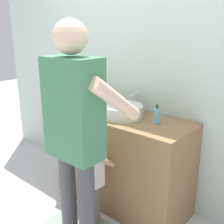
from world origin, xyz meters
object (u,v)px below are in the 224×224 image
Objects in this scene: toothbrush_cup at (88,104)px; child_toddler at (92,171)px; adult_parent at (76,123)px; soap_bottle at (157,116)px.

child_toddler is at bearing -42.48° from toothbrush_cup.
adult_parent is (0.52, -0.64, 0.09)m from toothbrush_cup.
toothbrush_cup is 1.25× the size of soap_bottle.
soap_bottle reaches higher than child_toddler.
toothbrush_cup is 0.83m from adult_parent.
soap_bottle is 0.20× the size of child_toddler.
soap_bottle is 0.70m from child_toddler.
toothbrush_cup is 0.74m from soap_bottle.
toothbrush_cup is at bearing 137.52° from child_toddler.
adult_parent is at bearing -50.60° from toothbrush_cup.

